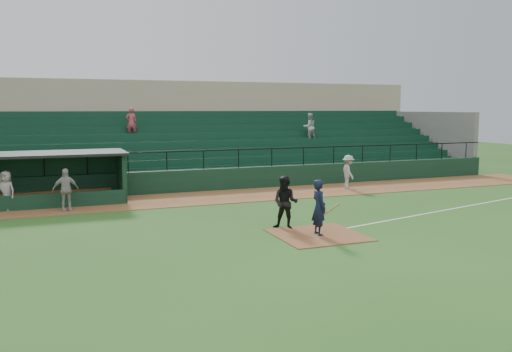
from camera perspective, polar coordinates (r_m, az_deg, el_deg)
name	(u,v)px	position (r m, az deg, el deg)	size (l,w,h in m)	color
ground	(305,229)	(19.83, 5.31, -5.74)	(90.00, 90.00, 0.00)	#27531B
warning_track	(235,196)	(27.08, -2.32, -2.15)	(40.00, 4.00, 0.03)	brown
home_plate_dirt	(318,235)	(18.97, 6.67, -6.32)	(3.00, 3.00, 0.03)	brown
foul_line	(453,209)	(25.29, 20.48, -3.31)	(18.00, 0.09, 0.01)	white
stadium_structure	(192,142)	(34.88, -6.90, 3.71)	(38.00, 13.08, 6.40)	black
dugout	(27,176)	(27.00, -23.44, 0.04)	(8.90, 3.20, 2.42)	black
batter_at_plate	(319,208)	(18.78, 6.81, -3.40)	(1.04, 0.74, 1.99)	black
umpire	(286,203)	(19.67, 3.20, -2.88)	(0.96, 0.75, 1.98)	black
runner	(348,172)	(29.70, 9.92, 0.44)	(1.21, 0.69, 1.87)	#A8A29E
dugout_player_a	(66,189)	(24.47, -19.84, -1.37)	(1.08, 0.45, 1.85)	#ADA7A2
dugout_player_b	(6,191)	(25.53, -25.30, -1.43)	(0.85, 0.55, 1.73)	#A29D98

